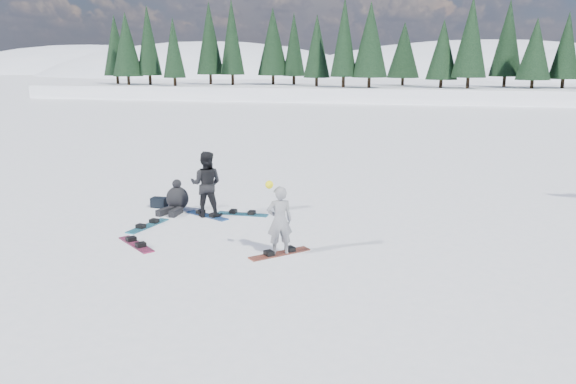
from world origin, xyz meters
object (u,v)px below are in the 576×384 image
Objects in this scene: snowboarder_woman at (279,220)px; gear_bag at (159,202)px; snowboard_loose_b at (136,244)px; seated_rider at (177,199)px; snowboard_loose_a at (148,226)px; snowboard_loose_c at (242,214)px; snowboarder_man at (206,184)px.

snowboarder_woman is 3.85× the size of gear_bag.
snowboarder_woman reaches higher than snowboard_loose_b.
seated_rider is at bearing -20.40° from gear_bag.
gear_bag is at bearing 28.66° from snowboard_loose_a.
snowboarder_man is at bearing -157.15° from snowboard_loose_c.
snowboard_loose_b is (0.39, -3.16, -0.35)m from seated_rider.
snowboard_loose_c is at bearing -4.15° from gear_bag.
snowboard_loose_a is (-3.99, 1.32, -0.79)m from snowboarder_woman.
snowboarder_man reaches higher than snowboard_loose_c.
snowboarder_man reaches higher than snowboarder_woman.
gear_bag is 2.03m from snowboard_loose_a.
seated_rider is 1.71m from snowboard_loose_a.
gear_bag is 3.60m from snowboard_loose_b.
snowboard_loose_b is 1.00× the size of snowboard_loose_a.
snowboarder_man is at bearing -8.52° from seated_rider.
snowboarder_man is at bearing -68.69° from snowboarder_woman.
snowboarder_man reaches higher than seated_rider.
snowboarder_woman is at bearing -57.67° from snowboard_loose_c.
snowboarder_man is at bearing -18.07° from gear_bag.
snowboarder_man is at bearing 114.68° from snowboard_loose_b.
gear_bag reaches higher than snowboard_loose_c.
snowboard_loose_b and snowboard_loose_a have the same top height.
seated_rider is 2.04m from snowboard_loose_c.
snowboarder_woman reaches higher than snowboard_loose_c.
seated_rider is 2.56× the size of gear_bag.
snowboarder_man is 1.26m from seated_rider.
snowboarder_woman is 3.89m from snowboarder_man.
snowboarder_woman is at bearing -97.51° from snowboard_loose_a.
snowboard_loose_b is at bearing -72.30° from gear_bag.
snowboarder_woman is 0.93× the size of snowboarder_man.
gear_bag is (-0.70, 0.26, -0.21)m from seated_rider.
snowboard_loose_c is 3.61m from snowboard_loose_b.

